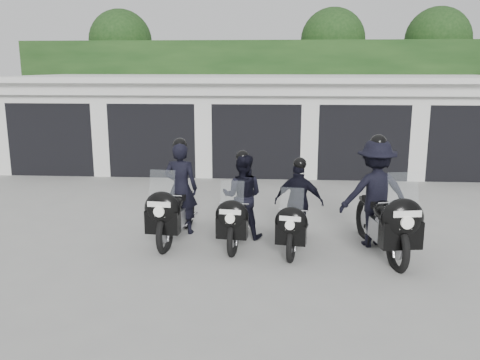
# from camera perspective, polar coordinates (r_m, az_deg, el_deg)

# --- Properties ---
(ground) EXTENTS (80.00, 80.00, 0.00)m
(ground) POSITION_cam_1_polar(r_m,az_deg,el_deg) (9.84, 0.47, -6.66)
(ground) COLOR gray
(ground) RESTS_ON ground
(garage_block) EXTENTS (16.40, 6.80, 2.96)m
(garage_block) POSITION_cam_1_polar(r_m,az_deg,el_deg) (17.44, 2.17, 6.57)
(garage_block) COLOR silver
(garage_block) RESTS_ON ground
(background_vegetation) EXTENTS (20.00, 3.90, 5.80)m
(background_vegetation) POSITION_cam_1_polar(r_m,az_deg,el_deg) (22.20, 3.62, 11.31)
(background_vegetation) COLOR black
(background_vegetation) RESTS_ON ground
(police_bike_a) EXTENTS (0.82, 2.26, 1.97)m
(police_bike_a) POSITION_cam_1_polar(r_m,az_deg,el_deg) (9.80, -7.16, -2.09)
(police_bike_a) COLOR black
(police_bike_a) RESTS_ON ground
(police_bike_b) EXTENTS (0.86, 2.03, 1.77)m
(police_bike_b) POSITION_cam_1_polar(r_m,az_deg,el_deg) (9.59, 0.09, -2.53)
(police_bike_b) COLOR black
(police_bike_b) RESTS_ON ground
(police_bike_c) EXTENTS (0.99, 1.92, 1.68)m
(police_bike_c) POSITION_cam_1_polar(r_m,az_deg,el_deg) (9.36, 6.49, -3.19)
(police_bike_c) COLOR black
(police_bike_c) RESTS_ON ground
(police_bike_d) EXTENTS (1.37, 2.44, 2.14)m
(police_bike_d) POSITION_cam_1_polar(r_m,az_deg,el_deg) (9.43, 15.31, -2.21)
(police_bike_d) COLOR black
(police_bike_d) RESTS_ON ground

